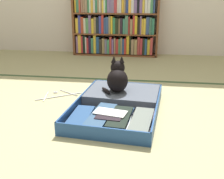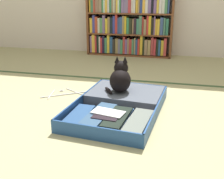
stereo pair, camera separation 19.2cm
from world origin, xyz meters
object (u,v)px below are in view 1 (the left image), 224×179
at_px(black_cat, 117,78).
at_px(clothes_hanger, 58,95).
at_px(bookshelf, 115,25).
at_px(open_suitcase, 119,104).

xyz_separation_m(black_cat, clothes_hanger, (-0.57, 0.07, -0.21)).
distance_m(bookshelf, open_suitcase, 2.12).
relative_size(open_suitcase, clothes_hanger, 2.77).
distance_m(bookshelf, clothes_hanger, 1.89).
distance_m(bookshelf, black_cat, 1.92).
xyz_separation_m(bookshelf, black_cat, (0.26, -1.89, -0.24)).
relative_size(black_cat, clothes_hanger, 0.82).
bearing_deg(clothes_hanger, black_cat, -7.42).
distance_m(open_suitcase, clothes_hanger, 0.65).
height_order(open_suitcase, black_cat, black_cat).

